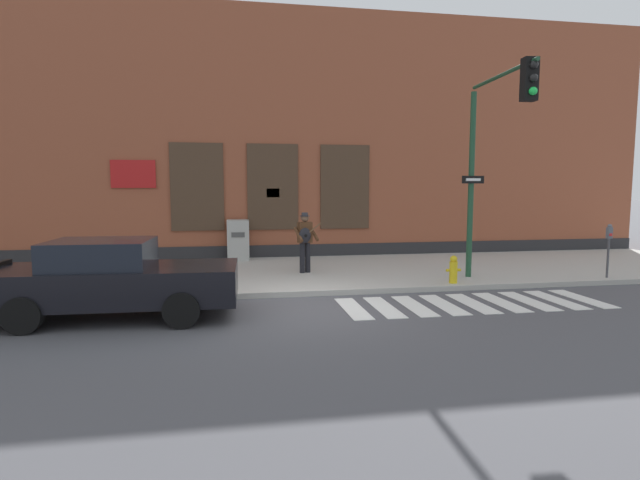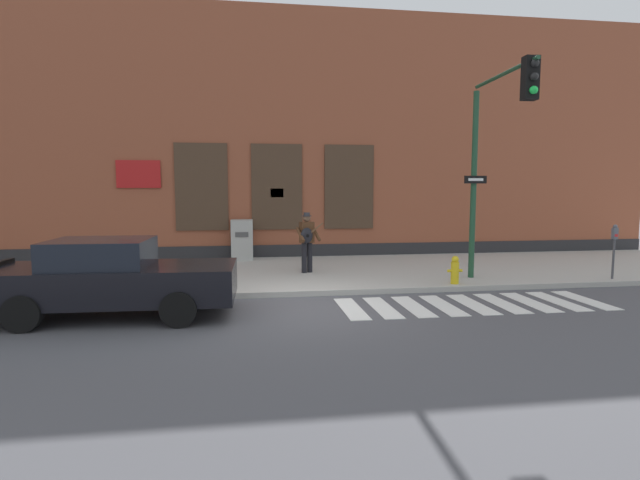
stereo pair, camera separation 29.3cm
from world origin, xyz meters
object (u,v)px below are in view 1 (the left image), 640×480
(utility_box, at_px, (238,240))
(fire_hydrant, at_px, (453,270))
(red_car, at_px, (113,279))
(busker, at_px, (305,239))
(parking_meter, at_px, (609,242))
(traffic_light, at_px, (493,141))

(utility_box, bearing_deg, fire_hydrant, -43.93)
(red_car, relative_size, busker, 2.74)
(parking_meter, distance_m, fire_hydrant, 4.43)
(utility_box, bearing_deg, parking_meter, -27.67)
(busker, bearing_deg, parking_meter, -15.36)
(parking_meter, xyz_separation_m, utility_box, (-9.66, 5.07, -0.28))
(red_car, relative_size, traffic_light, 0.92)
(traffic_light, bearing_deg, busker, 148.84)
(busker, distance_m, parking_meter, 8.13)
(red_car, bearing_deg, utility_box, 69.81)
(fire_hydrant, bearing_deg, red_car, -168.32)
(fire_hydrant, bearing_deg, busker, 147.85)
(parking_meter, bearing_deg, busker, 164.64)
(traffic_light, bearing_deg, parking_meter, 6.02)
(busker, xyz_separation_m, traffic_light, (4.19, -2.54, 2.55))
(traffic_light, height_order, utility_box, traffic_light)
(busker, bearing_deg, fire_hydrant, -32.15)
(red_car, distance_m, parking_meter, 12.23)
(parking_meter, bearing_deg, traffic_light, -173.98)
(busker, xyz_separation_m, fire_hydrant, (3.45, -2.17, -0.62))
(traffic_light, height_order, parking_meter, traffic_light)
(busker, xyz_separation_m, utility_box, (-1.83, 2.91, -0.30))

